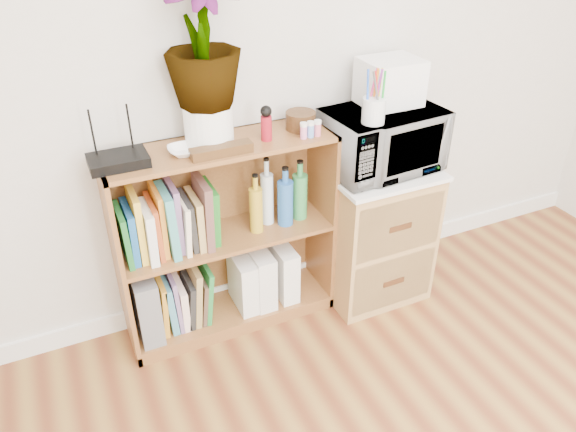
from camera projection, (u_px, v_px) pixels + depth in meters
skirting_board at (284, 275)px, 3.04m from camera, size 4.00×0.02×0.10m
bookshelf at (227, 239)px, 2.59m from camera, size 1.00×0.30×0.95m
wicker_unit at (372, 232)px, 2.86m from camera, size 0.50×0.45×0.70m
microwave at (382, 140)px, 2.58m from camera, size 0.54×0.39×0.29m
pen_cup at (374, 111)px, 2.36m from camera, size 0.10×0.10×0.11m
small_appliance at (390, 82)px, 2.53m from camera, size 0.26×0.22×0.21m
router at (118, 160)px, 2.16m from camera, size 0.22×0.15×0.04m
white_bowl at (184, 151)px, 2.25m from camera, size 0.13×0.13×0.03m
plant_pot at (209, 125)px, 2.29m from camera, size 0.20×0.20×0.17m
potted_plant at (202, 37)px, 2.11m from camera, size 0.30×0.30×0.54m
trinket_box at (221, 150)px, 2.24m from camera, size 0.25×0.06×0.04m
kokeshi_doll at (266, 128)px, 2.35m from camera, size 0.05×0.05×0.11m
wooden_bowl at (301, 120)px, 2.46m from camera, size 0.13×0.13×0.08m
paint_jars at (311, 130)px, 2.38m from camera, size 0.12×0.04×0.06m
file_box at (145, 303)px, 2.57m from camera, size 0.10×0.27×0.33m
magazine_holder_left at (243, 281)px, 2.74m from camera, size 0.09×0.22×0.28m
magazine_holder_mid at (260, 276)px, 2.77m from camera, size 0.09×0.24×0.30m
magazine_holder_right at (283, 270)px, 2.82m from camera, size 0.09×0.23×0.28m
cookbooks at (169, 222)px, 2.41m from camera, size 0.42×0.20×0.31m
liquor_bottles at (278, 195)px, 2.59m from camera, size 0.30×0.07×0.32m
lower_books at (183, 298)px, 2.65m from camera, size 0.26×0.19×0.30m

